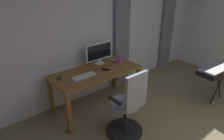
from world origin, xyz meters
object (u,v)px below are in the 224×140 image
object	(u,v)px
cell_phone_face_up	(106,70)
piano_keyboard	(223,68)
computer_mouse	(113,60)
cell_phone_by_monitor	(59,78)
computer_keyboard	(84,76)
office_chair	(129,107)
mug_coffee	(120,61)
computer_monitor	(99,52)
desk	(96,75)

from	to	relation	value
cell_phone_face_up	piano_keyboard	xyz separation A→B (m)	(-1.74, 1.24, -0.02)
computer_mouse	cell_phone_by_monitor	world-z (taller)	computer_mouse
computer_mouse	computer_keyboard	bearing A→B (deg)	15.75
cell_phone_by_monitor	office_chair	bearing A→B (deg)	146.46
cell_phone_by_monitor	mug_coffee	size ratio (longest dim) A/B	1.15
computer_keyboard	mug_coffee	bearing A→B (deg)	-174.65
office_chair	computer_monitor	bearing A→B (deg)	73.69
desk	computer_keyboard	size ratio (longest dim) A/B	3.79
office_chair	cell_phone_by_monitor	size ratio (longest dim) A/B	7.49
mug_coffee	computer_monitor	bearing A→B (deg)	-38.62
desk	computer_monitor	world-z (taller)	computer_monitor
office_chair	computer_mouse	distance (m)	1.24
desk	computer_mouse	world-z (taller)	computer_mouse
computer_keyboard	mug_coffee	xyz separation A→B (m)	(-0.83, -0.08, 0.03)
office_chair	piano_keyboard	size ratio (longest dim) A/B	0.87
computer_keyboard	computer_mouse	world-z (taller)	computer_mouse
computer_mouse	cell_phone_face_up	distance (m)	0.43
computer_mouse	computer_monitor	bearing A→B (deg)	-17.81
computer_keyboard	mug_coffee	size ratio (longest dim) A/B	3.25
cell_phone_face_up	office_chair	bearing A→B (deg)	45.63
cell_phone_face_up	computer_monitor	bearing A→B (deg)	-136.52
office_chair	cell_phone_face_up	world-z (taller)	office_chair
computer_monitor	computer_keyboard	xyz separation A→B (m)	(0.54, 0.31, -0.20)
office_chair	computer_keyboard	size ratio (longest dim) A/B	2.66
cell_phone_face_up	mug_coffee	xyz separation A→B (m)	(-0.39, -0.08, 0.04)
desk	cell_phone_face_up	distance (m)	0.19
computer_mouse	cell_phone_face_up	world-z (taller)	computer_mouse
computer_mouse	cell_phone_by_monitor	xyz separation A→B (m)	(1.14, 0.01, -0.01)
office_chair	piano_keyboard	world-z (taller)	office_chair
desk	mug_coffee	world-z (taller)	mug_coffee
cell_phone_face_up	mug_coffee	world-z (taller)	mug_coffee
desk	cell_phone_by_monitor	world-z (taller)	cell_phone_by_monitor
desk	computer_mouse	size ratio (longest dim) A/B	15.38
mug_coffee	piano_keyboard	distance (m)	1.88
office_chair	cell_phone_face_up	xyz separation A→B (m)	(-0.23, -0.83, 0.24)
computer_mouse	piano_keyboard	xyz separation A→B (m)	(-1.37, 1.47, -0.04)
computer_monitor	desk	bearing A→B (deg)	44.17
computer_monitor	piano_keyboard	distance (m)	2.27
computer_monitor	office_chair	bearing A→B (deg)	74.17
computer_monitor	computer_keyboard	world-z (taller)	computer_monitor
computer_monitor	mug_coffee	world-z (taller)	computer_monitor
office_chair	computer_mouse	size ratio (longest dim) A/B	10.78
computer_keyboard	computer_mouse	distance (m)	0.84
desk	mug_coffee	distance (m)	0.56
desk	computer_keyboard	xyz separation A→B (m)	(0.29, 0.07, 0.10)
cell_phone_face_up	cell_phone_by_monitor	xyz separation A→B (m)	(0.77, -0.22, 0.00)
desk	mug_coffee	bearing A→B (deg)	-179.25
office_chair	computer_mouse	bearing A→B (deg)	60.30
office_chair	mug_coffee	xyz separation A→B (m)	(-0.62, -0.91, 0.28)
desk	cell_phone_by_monitor	xyz separation A→B (m)	(0.62, -0.14, 0.09)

